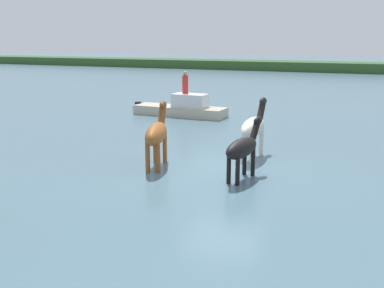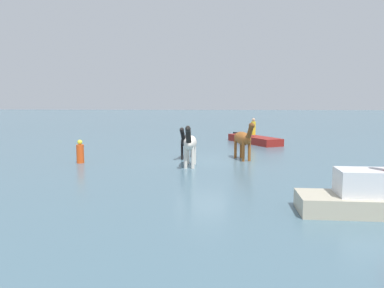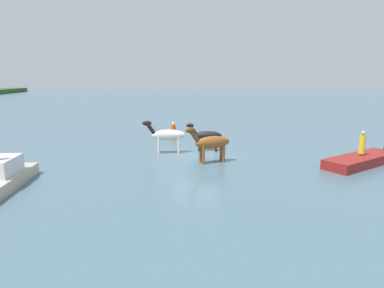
{
  "view_description": "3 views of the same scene",
  "coord_description": "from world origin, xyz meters",
  "px_view_note": "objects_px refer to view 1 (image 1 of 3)",
  "views": [
    {
      "loc": [
        4.5,
        -12.69,
        3.98
      ],
      "look_at": [
        -0.94,
        -0.31,
        0.8
      ],
      "focal_mm": 41.3,
      "sensor_mm": 36.0,
      "label": 1
    },
    {
      "loc": [
        -0.97,
        19.01,
        3.04
      ],
      "look_at": [
        0.47,
        0.57,
        0.92
      ],
      "focal_mm": 35.66,
      "sensor_mm": 36.0,
      "label": 2
    },
    {
      "loc": [
        -18.88,
        2.12,
        4.46
      ],
      "look_at": [
        -0.99,
        0.36,
        0.82
      ],
      "focal_mm": 30.74,
      "sensor_mm": 36.0,
      "label": 3
    }
  ],
  "objects_px": {
    "horse_pinto_flank": "(254,127)",
    "horse_dark_mare": "(243,148)",
    "horse_dun_straggler": "(157,133)",
    "boat_motor_center": "(182,110)",
    "person_helmsman_aft": "(185,83)"
  },
  "relations": [
    {
      "from": "horse_pinto_flank",
      "to": "horse_dark_mare",
      "type": "xyz_separation_m",
      "value": [
        0.38,
        -2.44,
        -0.15
      ]
    },
    {
      "from": "horse_dun_straggler",
      "to": "horse_dark_mare",
      "type": "height_order",
      "value": "horse_dun_straggler"
    },
    {
      "from": "boat_motor_center",
      "to": "person_helmsman_aft",
      "type": "height_order",
      "value": "person_helmsman_aft"
    },
    {
      "from": "horse_pinto_flank",
      "to": "horse_dun_straggler",
      "type": "height_order",
      "value": "horse_dun_straggler"
    },
    {
      "from": "boat_motor_center",
      "to": "person_helmsman_aft",
      "type": "bearing_deg",
      "value": 57.11
    },
    {
      "from": "horse_pinto_flank",
      "to": "boat_motor_center",
      "type": "xyz_separation_m",
      "value": [
        -5.97,
        6.96,
        -0.77
      ]
    },
    {
      "from": "horse_pinto_flank",
      "to": "horse_dun_straggler",
      "type": "xyz_separation_m",
      "value": [
        -2.54,
        -2.26,
        0.0
      ]
    },
    {
      "from": "boat_motor_center",
      "to": "person_helmsman_aft",
      "type": "relative_size",
      "value": 4.46
    },
    {
      "from": "horse_dun_straggler",
      "to": "horse_dark_mare",
      "type": "xyz_separation_m",
      "value": [
        2.92,
        -0.18,
        -0.15
      ]
    },
    {
      "from": "horse_dun_straggler",
      "to": "boat_motor_center",
      "type": "xyz_separation_m",
      "value": [
        -3.44,
        9.23,
        -0.77
      ]
    },
    {
      "from": "horse_dun_straggler",
      "to": "person_helmsman_aft",
      "type": "distance_m",
      "value": 10.0
    },
    {
      "from": "horse_pinto_flank",
      "to": "person_helmsman_aft",
      "type": "height_order",
      "value": "person_helmsman_aft"
    },
    {
      "from": "horse_dark_mare",
      "to": "horse_dun_straggler",
      "type": "bearing_deg",
      "value": 94.94
    },
    {
      "from": "horse_pinto_flank",
      "to": "horse_dark_mare",
      "type": "bearing_deg",
      "value": -171.32
    },
    {
      "from": "horse_pinto_flank",
      "to": "person_helmsman_aft",
      "type": "distance_m",
      "value": 9.26
    }
  ]
}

